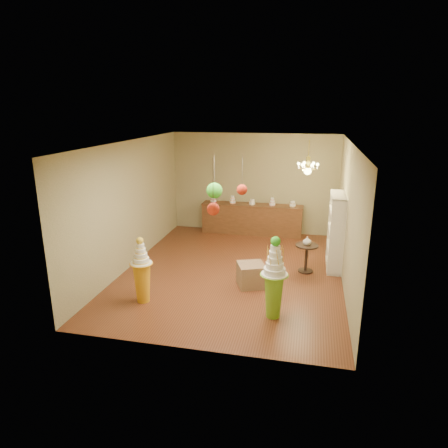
% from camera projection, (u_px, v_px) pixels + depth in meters
% --- Properties ---
extents(floor, '(6.50, 6.50, 0.00)m').
position_uv_depth(floor, '(233.00, 271.00, 9.46)').
color(floor, '#572A17').
rests_on(floor, ground).
extents(ceiling, '(6.50, 6.50, 0.00)m').
position_uv_depth(ceiling, '(234.00, 143.00, 8.61)').
color(ceiling, white).
rests_on(ceiling, ground).
extents(wall_back, '(5.00, 0.04, 3.00)m').
position_uv_depth(wall_back, '(254.00, 184.00, 12.08)').
color(wall_back, gray).
rests_on(wall_back, ground).
extents(wall_front, '(5.00, 0.04, 3.00)m').
position_uv_depth(wall_front, '(191.00, 263.00, 5.99)').
color(wall_front, gray).
rests_on(wall_front, ground).
extents(wall_left, '(0.04, 6.50, 3.00)m').
position_uv_depth(wall_left, '(131.00, 204.00, 9.55)').
color(wall_left, gray).
rests_on(wall_left, ground).
extents(wall_right, '(0.04, 6.50, 3.00)m').
position_uv_depth(wall_right, '(348.00, 216.00, 8.52)').
color(wall_right, gray).
rests_on(wall_right, ground).
extents(pedestal_green, '(0.56, 0.56, 1.57)m').
position_uv_depth(pedestal_green, '(274.00, 285.00, 7.24)').
color(pedestal_green, '#6EAD26').
rests_on(pedestal_green, floor).
extents(pedestal_orange, '(0.49, 0.49, 1.35)m').
position_uv_depth(pedestal_orange, '(142.00, 276.00, 7.86)').
color(pedestal_orange, orange).
rests_on(pedestal_orange, floor).
extents(burlap_riser, '(0.72, 0.72, 0.50)m').
position_uv_depth(burlap_riser, '(251.00, 275.00, 8.63)').
color(burlap_riser, '#7F6045').
rests_on(burlap_riser, floor).
extents(sideboard, '(3.04, 0.54, 1.16)m').
position_uv_depth(sideboard, '(252.00, 219.00, 12.11)').
color(sideboard, '#58331B').
rests_on(sideboard, floor).
extents(shelving_unit, '(0.33, 1.20, 1.80)m').
position_uv_depth(shelving_unit, '(336.00, 231.00, 9.47)').
color(shelving_unit, beige).
rests_on(shelving_unit, floor).
extents(round_table, '(0.63, 0.63, 0.67)m').
position_uv_depth(round_table, '(306.00, 254.00, 9.31)').
color(round_table, black).
rests_on(round_table, floor).
extents(vase, '(0.25, 0.25, 0.20)m').
position_uv_depth(vase, '(307.00, 241.00, 9.21)').
color(vase, beige).
rests_on(vase, round_table).
extents(pom_red_left, '(0.20, 0.20, 0.91)m').
position_uv_depth(pom_red_left, '(213.00, 209.00, 6.31)').
color(pom_red_left, '#3C352B').
rests_on(pom_red_left, ceiling).
extents(pom_green_mid, '(0.28, 0.28, 0.78)m').
position_uv_depth(pom_green_mid, '(214.00, 191.00, 6.89)').
color(pom_green_mid, '#3C352B').
rests_on(pom_green_mid, ceiling).
extents(pom_red_right, '(0.18, 0.18, 0.68)m').
position_uv_depth(pom_red_right, '(242.00, 190.00, 6.71)').
color(pom_red_right, '#3C352B').
rests_on(pom_red_right, ceiling).
extents(chandelier, '(0.58, 0.58, 0.85)m').
position_uv_depth(chandelier, '(308.00, 169.00, 9.63)').
color(chandelier, gold).
rests_on(chandelier, ceiling).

